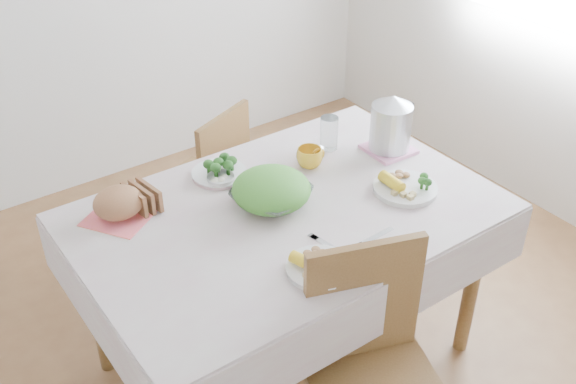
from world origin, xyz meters
TOP-DOWN VIEW (x-y plane):
  - floor at (0.00, 0.00)m, footprint 3.60×3.60m
  - dining_table at (0.00, 0.00)m, footprint 1.40×0.90m
  - tablecloth at (0.00, 0.00)m, footprint 1.50×1.00m
  - chair_far at (0.06, 0.81)m, footprint 0.49×0.49m
  - salad_bowl at (-0.03, 0.06)m, footprint 0.34×0.34m
  - dinner_plate_left at (-0.11, -0.34)m, footprint 0.23×0.23m
  - dinner_plate_right at (0.44, -0.16)m, footprint 0.32×0.32m
  - broccoli_plate at (-0.08, 0.34)m, footprint 0.25×0.25m
  - napkin at (-0.51, 0.31)m, footprint 0.30×0.30m
  - bread_loaf at (-0.51, 0.31)m, footprint 0.22×0.21m
  - fruit_bowl at (-0.10, 0.29)m, footprint 0.14×0.14m
  - yellow_mug at (0.25, 0.19)m, footprint 0.12×0.12m
  - glass_tumbler at (0.40, 0.26)m, footprint 0.08×0.08m
  - pink_tray at (0.59, 0.10)m, footprint 0.19×0.19m
  - electric_kettle at (0.59, 0.10)m, footprint 0.20×0.20m
  - fork_left at (-0.01, -0.27)m, footprint 0.05×0.18m
  - knife at (0.15, -0.31)m, footprint 0.17×0.03m

SIDE VIEW (x-z plane):
  - floor at x=0.00m, z-range 0.00..0.00m
  - dining_table at x=0.00m, z-range 0.00..0.75m
  - chair_far at x=0.06m, z-range 0.05..0.88m
  - tablecloth at x=0.00m, z-range 0.75..0.76m
  - napkin at x=-0.51m, z-range 0.76..0.77m
  - fork_left at x=-0.01m, z-range 0.76..0.77m
  - knife at x=0.15m, z-range 0.76..0.77m
  - pink_tray at x=0.59m, z-range 0.76..0.78m
  - broccoli_plate at x=-0.08m, z-range 0.76..0.78m
  - dinner_plate_left at x=-0.11m, z-range 0.76..0.78m
  - dinner_plate_right at x=0.44m, z-range 0.76..0.78m
  - fruit_bowl at x=-0.10m, z-range 0.76..0.80m
  - salad_bowl at x=-0.03m, z-range 0.76..0.83m
  - yellow_mug at x=0.25m, z-range 0.76..0.84m
  - bread_loaf at x=-0.51m, z-range 0.77..0.87m
  - glass_tumbler at x=0.40m, z-range 0.76..0.90m
  - electric_kettle at x=0.59m, z-range 0.77..1.00m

